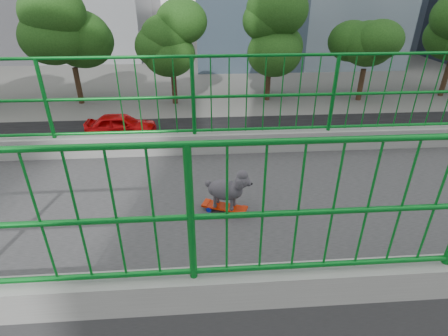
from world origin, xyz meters
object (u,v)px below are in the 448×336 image
car_2 (201,169)px  car_3 (374,139)px  skateboard (225,207)px  car_4 (121,125)px  poodle (227,188)px  car_7 (146,170)px  car_1 (27,213)px  car_6 (422,195)px

car_2 → car_3: bearing=-73.3°
skateboard → car_3: 19.90m
car_4 → car_3: bearing=-101.4°
skateboard → car_3: bearing=168.8°
skateboard → car_4: bearing=-141.7°
poodle → car_7: 14.50m
car_4 → poodle: bearing=-163.7°
car_1 → car_6: car_6 is taller
skateboard → car_4: 20.71m
car_2 → car_6: size_ratio=0.95×
poodle → car_4: bearing=-141.6°
skateboard → car_1: skateboard is taller
car_6 → car_7: size_ratio=1.03×
car_2 → car_6: (3.20, 9.91, 0.04)m
car_7 → car_6: bearing=-104.2°
skateboard → car_2: bearing=-156.4°
car_1 → car_3: (-6.40, 18.00, 0.01)m
poodle → car_4: poodle is taller
poodle → car_7: poodle is taller
poodle → car_1: bearing=-118.5°
car_1 → car_3: bearing=109.6°
car_1 → skateboard: bearing=39.3°
car_7 → skateboard: bearing=-166.2°
poodle → car_6: poodle is taller
car_3 → car_4: size_ratio=1.00×
poodle → car_4: size_ratio=0.11×
car_4 → car_7: car_4 is taller
poodle → car_3: 19.98m
car_2 → car_7: (0.00, -2.77, 0.05)m
car_1 → car_2: bearing=113.6°
skateboard → car_2: skateboard is taller
car_3 → car_7: bearing=103.4°
car_4 → car_7: size_ratio=0.87×
poodle → skateboard: bearing=-90.0°
car_1 → car_2: car_2 is taller
car_6 → car_4: bearing=-122.4°
car_1 → car_4: car_4 is taller
skateboard → poodle: poodle is taller
car_2 → car_4: (-6.40, -5.19, 0.06)m
skateboard → car_2: size_ratio=0.10×
car_2 → car_3: (-3.20, 10.67, -0.05)m
skateboard → car_3: (-15.75, 10.35, -6.38)m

